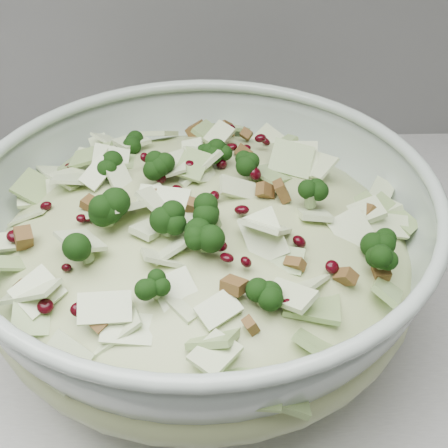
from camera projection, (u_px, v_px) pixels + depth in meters
name	position (u px, v px, depth m)	size (l,w,h in m)	color
mixing_bowl	(202.00, 256.00, 0.57)	(0.44, 0.44, 0.17)	#A6B6A9
salad	(202.00, 233.00, 0.55)	(0.48, 0.48, 0.17)	#B1B57C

